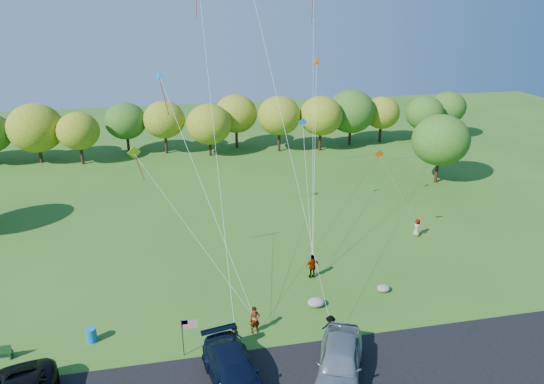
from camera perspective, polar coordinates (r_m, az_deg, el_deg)
The scene contains 13 objects.
ground at distance 29.81m, azimuth -2.77°, elevation -16.93°, with size 140.00×140.00×0.00m, color #295C1A.
treeline at distance 61.06m, azimuth -7.66°, elevation 8.29°, with size 75.82×28.11×8.12m.
minivan_navy at distance 26.41m, azimuth -4.45°, elevation -20.44°, with size 2.39×5.88×1.71m, color black.
minivan_silver at distance 26.98m, azimuth 7.95°, elevation -19.18°, with size 2.30×5.71×1.94m, color #A2A8AD.
flyer_a at distance 29.77m, azimuth -2.04°, elevation -14.83°, with size 0.64×0.42×1.76m, color #4C4C59.
flyer_b at distance 28.60m, azimuth -4.33°, elevation -16.84°, with size 0.78×0.61×1.61m, color #4C4C59.
flyer_c at distance 29.62m, azimuth 6.87°, elevation -15.51°, with size 0.98×0.56×1.52m, color #4C4C59.
flyer_d at distance 35.02m, azimuth 4.79°, elevation -8.71°, with size 1.06×0.44×1.81m, color #4C4C59.
flyer_e at distance 42.56m, azimuth 16.68°, elevation -4.03°, with size 0.74×0.48×1.52m, color #4C4C59.
trash_barrel at distance 31.19m, azimuth -20.47°, elevation -15.48°, with size 0.60×0.60×0.90m, color blue.
flag_assembly at distance 28.06m, azimuth -10.01°, elevation -15.58°, with size 0.87×0.56×2.35m.
boulder_near at distance 32.40m, azimuth 5.21°, elevation -12.79°, with size 1.15×0.90×0.57m, color gray.
boulder_far at distance 34.58m, azimuth 12.97°, elevation -10.98°, with size 0.90×0.75×0.47m, color gray.
Camera 1 is at (-3.20, -23.05, 18.63)m, focal length 32.00 mm.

